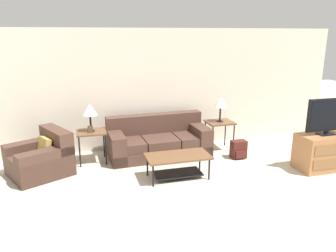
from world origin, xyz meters
The scene contains 13 objects.
ground_plane centered at (0.00, 0.00, 0.00)m, with size 24.00×24.00×0.00m, color beige.
wall_back centered at (0.00, 3.74, 1.30)m, with size 8.75×0.06×2.60m.
couch centered at (-0.06, 3.12, 0.29)m, with size 2.12×1.01×0.82m.
armchair centered at (-2.35, 2.72, 0.29)m, with size 1.28×1.26×0.80m.
coffee_table centered at (-0.01, 1.90, 0.31)m, with size 1.13×0.58×0.42m.
side_table_left centered at (-1.43, 3.07, 0.57)m, with size 0.57×0.50×0.64m.
side_table_right centered at (1.30, 3.07, 0.57)m, with size 0.57×0.50×0.64m.
table_lamp_left centered at (-1.43, 3.07, 1.06)m, with size 0.29×0.29×0.54m.
table_lamp_right centered at (1.30, 3.07, 1.06)m, with size 0.29×0.29×0.54m.
tv_console centered at (2.76, 1.56, 0.34)m, with size 0.99×0.57×0.68m.
television centered at (2.76, 1.56, 1.04)m, with size 0.88×0.20×0.68m.
backpack centered at (1.48, 2.48, 0.18)m, with size 0.31×0.27×0.37m.
picture_frame centered at (-1.45, 2.99, 0.70)m, with size 0.10×0.04×0.13m.
Camera 1 is at (-1.63, -3.24, 2.48)m, focal length 35.00 mm.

